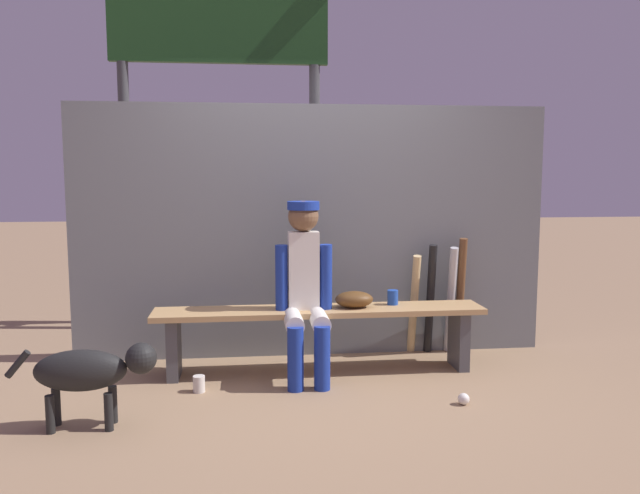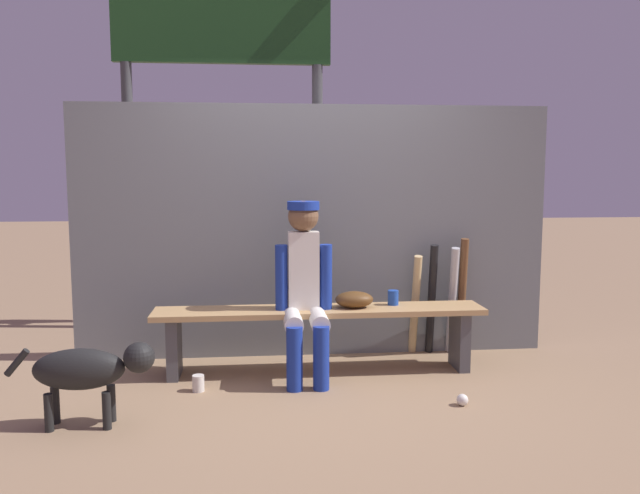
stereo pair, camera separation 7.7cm
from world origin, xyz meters
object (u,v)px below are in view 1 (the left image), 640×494
dugout_bench (320,323)px  scoreboard (227,63)px  bat_aluminum_silver (451,300)px  bat_aluminum_black (430,299)px  cup_on_ground (199,384)px  baseball_glove (354,299)px  cup_on_bench (393,297)px  baseball (464,399)px  dog (91,371)px  bat_wood_natural (414,304)px  bat_wood_dark (460,296)px  player_seated (305,283)px

dugout_bench → scoreboard: (-0.68, 1.52, 2.08)m
dugout_bench → bat_aluminum_silver: bat_aluminum_silver is taller
bat_aluminum_black → cup_on_ground: bearing=-158.4°
baseball_glove → cup_on_bench: baseball_glove is taller
bat_aluminum_black → baseball: bat_aluminum_black is taller
baseball_glove → dog: 1.89m
bat_wood_natural → dog: size_ratio=0.98×
bat_wood_natural → bat_wood_dark: bearing=-2.6°
bat_aluminum_silver → bat_wood_dark: bearing=3.5°
bat_wood_natural → bat_wood_dark: bat_wood_dark is taller
dugout_bench → scoreboard: size_ratio=0.69×
bat_wood_natural → bat_aluminum_black: (0.13, -0.00, 0.04)m
cup_on_ground → bat_aluminum_silver: bearing=19.4°
dugout_bench → baseball_glove: 0.30m
bat_wood_natural → bat_aluminum_black: 0.14m
player_seated → cup_on_ground: size_ratio=11.46×
dugout_bench → dog: bearing=-148.6°
baseball → scoreboard: size_ratio=0.02×
player_seated → cup_on_ground: player_seated is taller
baseball_glove → baseball: (0.58, -0.77, -0.50)m
bat_wood_natural → dog: (-2.22, -1.24, -0.07)m
player_seated → baseball_glove: (0.37, 0.11, -0.15)m
dugout_bench → player_seated: (-0.12, -0.11, 0.31)m
bat_aluminum_silver → baseball: bat_aluminum_silver is taller
bat_aluminum_black → scoreboard: scoreboard is taller
bat_aluminum_black → cup_on_ground: size_ratio=8.18×
player_seated → cup_on_bench: (0.68, 0.17, -0.15)m
bat_aluminum_silver → scoreboard: size_ratio=0.25×
bat_wood_dark → cup_on_bench: bearing=-154.9°
player_seated → bat_aluminum_black: 1.19m
baseball → scoreboard: (-1.51, 2.29, 2.42)m
dugout_bench → baseball: dugout_bench is taller
bat_wood_natural → bat_aluminum_silver: bearing=-4.2°
bat_wood_natural → scoreboard: (-1.48, 1.14, 2.04)m
player_seated → cup_on_ground: (-0.74, -0.23, -0.63)m
scoreboard → baseball_glove: bearing=-58.5°
bat_aluminum_silver → scoreboard: scoreboard is taller
cup_on_bench → scoreboard: bearing=130.4°
dugout_bench → bat_aluminum_black: 1.01m
dugout_bench → baseball: 1.18m
baseball → bat_wood_natural: bearing=91.3°
player_seated → scoreboard: size_ratio=0.36×
cup_on_bench → dog: cup_on_bench is taller
bat_wood_natural → bat_aluminum_black: size_ratio=0.91×
baseball_glove → player_seated: bearing=-163.7°
cup_on_bench → bat_wood_dark: bearing=25.1°
player_seated → scoreboard: 2.47m
player_seated → bat_wood_dark: (1.30, 0.47, -0.21)m
dugout_bench → bat_wood_natural: size_ratio=2.92×
scoreboard → dugout_bench: bearing=-65.8°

